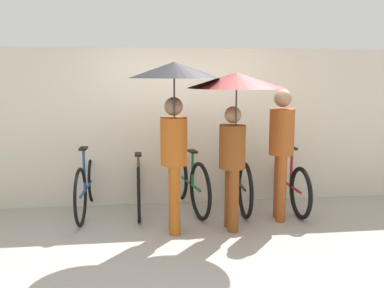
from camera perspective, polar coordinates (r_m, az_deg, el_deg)
name	(u,v)px	position (r m, az deg, el deg)	size (l,w,h in m)	color
ground_plane	(203,246)	(4.92, 1.47, -13.50)	(30.00, 30.00, 0.00)	#9E998E
back_wall	(186,127)	(6.31, -0.82, 2.31)	(10.82, 0.12, 2.27)	beige
parked_bicycle_0	(87,185)	(6.10, -13.79, -5.33)	(0.44, 1.77, 1.03)	black
parked_bicycle_1	(139,183)	(6.08, -7.11, -5.24)	(0.44, 1.72, 1.04)	black
parked_bicycle_2	(189,181)	(6.10, -0.45, -5.00)	(0.51, 1.70, 1.01)	black
parked_bicycle_3	(237,180)	(6.23, 6.03, -4.79)	(0.44, 1.76, 0.99)	black
parked_bicycle_4	(286,181)	(6.37, 12.38, -4.90)	(0.44, 1.80, 0.99)	black
pedestrian_leading	(174,100)	(4.91, -2.41, 5.91)	(1.02, 1.02, 2.04)	#B25619
pedestrian_center	(235,103)	(5.01, 5.80, 5.51)	(1.15, 1.15, 1.93)	brown
pedestrian_trailing	(281,144)	(5.64, 11.83, -0.04)	(0.32, 0.32, 1.72)	#9E4C1E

